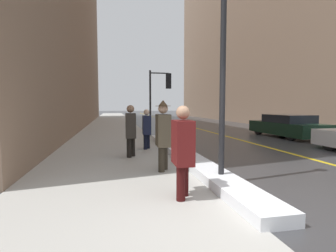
# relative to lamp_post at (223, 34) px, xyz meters

# --- Properties ---
(ground_plane) EXTENTS (160.00, 160.00, 0.00)m
(ground_plane) POSITION_rel_lamp_post_xyz_m (-0.25, -1.69, -3.07)
(ground_plane) COLOR #38383A
(sidewalk_slab) EXTENTS (4.00, 80.00, 0.01)m
(sidewalk_slab) POSITION_rel_lamp_post_xyz_m (-2.25, 13.31, -3.06)
(sidewalk_slab) COLOR #B2AFA8
(sidewalk_slab) RESTS_ON ground
(road_centre_stripe) EXTENTS (0.16, 80.00, 0.00)m
(road_centre_stripe) POSITION_rel_lamp_post_xyz_m (3.75, 13.31, -3.06)
(road_centre_stripe) COLOR gold
(road_centre_stripe) RESTS_ON ground
(snow_bank_curb) EXTENTS (0.66, 9.59, 0.21)m
(snow_bank_curb) POSITION_rel_lamp_post_xyz_m (-0.05, 2.67, -2.96)
(snow_bank_curb) COLOR white
(snow_bank_curb) RESTS_ON ground
(building_facade_left) EXTENTS (6.00, 36.00, 19.27)m
(building_facade_left) POSITION_rel_lamp_post_xyz_m (-7.25, 18.31, 6.57)
(building_facade_left) COLOR #846B56
(building_facade_left) RESTS_ON ground
(lamp_post) EXTENTS (0.28, 0.28, 5.15)m
(lamp_post) POSITION_rel_lamp_post_xyz_m (0.00, 0.00, 0.00)
(lamp_post) COLOR black
(lamp_post) RESTS_ON ground
(traffic_light_near) EXTENTS (1.31, 0.32, 3.70)m
(traffic_light_near) POSITION_rel_lamp_post_xyz_m (0.67, 10.36, -0.39)
(traffic_light_near) COLOR black
(traffic_light_near) RESTS_ON ground
(pedestrian_with_shoulder_bag) EXTENTS (0.33, 0.74, 1.64)m
(pedestrian_with_shoulder_bag) POSITION_rel_lamp_post_xyz_m (-1.02, -0.68, -2.16)
(pedestrian_with_shoulder_bag) COLOR #340C0C
(pedestrian_with_shoulder_bag) RESTS_ON ground
(pedestrian_trailing) EXTENTS (0.38, 0.55, 1.77)m
(pedestrian_trailing) POSITION_rel_lamp_post_xyz_m (-0.99, 1.30, -2.10)
(pedestrian_trailing) COLOR #2A241B
(pedestrian_trailing) RESTS_ON ground
(pedestrian_in_glasses) EXTENTS (0.33, 0.54, 1.65)m
(pedestrian_in_glasses) POSITION_rel_lamp_post_xyz_m (-1.65, 3.27, -2.15)
(pedestrian_in_glasses) COLOR black
(pedestrian_in_glasses) RESTS_ON ground
(pedestrian_nearside) EXTENTS (0.30, 0.49, 1.50)m
(pedestrian_nearside) POSITION_rel_lamp_post_xyz_m (-0.97, 4.67, -2.23)
(pedestrian_nearside) COLOR black
(pedestrian_nearside) RESTS_ON ground
(parked_car_dark_green) EXTENTS (1.84, 4.45, 1.17)m
(parked_car_dark_green) POSITION_rel_lamp_post_xyz_m (6.70, 7.00, -2.49)
(parked_car_dark_green) COLOR black
(parked_car_dark_green) RESTS_ON ground
(fire_hydrant) EXTENTS (0.20, 0.20, 0.70)m
(fire_hydrant) POSITION_rel_lamp_post_xyz_m (0.01, 5.02, -2.72)
(fire_hydrant) COLOR red
(fire_hydrant) RESTS_ON ground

